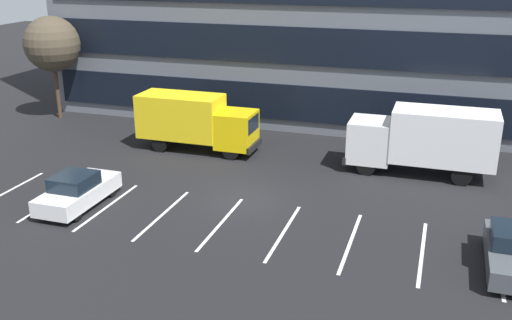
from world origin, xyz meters
The scene contains 6 objects.
ground_plane centered at (0.00, 0.00, 0.00)m, with size 120.00×120.00×0.00m, color black.
lot_markings centered at (0.00, -2.86, 0.00)m, with size 22.54×5.40×0.01m.
box_truck_white centered at (7.85, 5.97, 1.97)m, with size 7.54×2.50×3.50m.
box_truck_yellow_all centered at (-5.01, 5.95, 1.83)m, with size 7.03×2.33×3.26m.
sedan_white centered at (-6.87, -3.21, 0.76)m, with size 1.87×4.48×1.60m.
bare_tree centered at (-17.00, 9.56, 5.14)m, with size 3.75×3.75×7.03m.
Camera 1 is at (8.52, -24.10, 11.04)m, focal length 41.07 mm.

